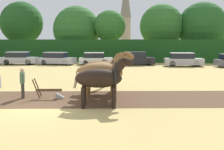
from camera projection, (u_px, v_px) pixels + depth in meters
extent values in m
plane|color=tan|center=(33.00, 108.00, 12.34)|extent=(240.00, 240.00, 0.00)
cube|color=brown|center=(13.00, 99.00, 14.26)|extent=(29.82, 8.29, 0.01)
cube|color=#194719|center=(111.00, 51.00, 38.65)|extent=(68.60, 1.60, 3.09)
cylinder|color=#4C3823|center=(23.00, 47.00, 46.30)|extent=(0.44, 0.44, 3.89)
sphere|color=#1E4C1E|center=(22.00, 23.00, 45.83)|extent=(6.90, 6.90, 6.90)
cylinder|color=#4C3823|center=(77.00, 51.00, 43.96)|extent=(0.44, 0.44, 2.62)
sphere|color=#2D6628|center=(77.00, 30.00, 43.56)|extent=(7.28, 7.28, 7.28)
cylinder|color=#4C3823|center=(110.00, 48.00, 42.25)|extent=(0.44, 0.44, 3.78)
sphere|color=#2D6628|center=(110.00, 26.00, 41.86)|extent=(4.75, 4.75, 4.75)
cylinder|color=brown|center=(161.00, 49.00, 43.49)|extent=(0.44, 0.44, 3.31)
sphere|color=#2D6628|center=(162.00, 26.00, 43.06)|extent=(6.71, 6.71, 6.71)
cylinder|color=#4C3823|center=(201.00, 50.00, 43.14)|extent=(0.44, 0.44, 2.98)
sphere|color=#235623|center=(202.00, 27.00, 42.70)|extent=(7.45, 7.45, 7.45)
cylinder|color=gray|center=(125.00, 34.00, 81.44)|extent=(2.96, 2.96, 9.50)
ellipsoid|color=black|center=(99.00, 78.00, 12.31)|extent=(2.17, 1.15, 0.82)
cylinder|color=black|center=(114.00, 96.00, 12.66)|extent=(0.18, 0.18, 0.93)
cylinder|color=black|center=(114.00, 98.00, 12.19)|extent=(0.18, 0.18, 0.93)
cylinder|color=black|center=(84.00, 96.00, 12.64)|extent=(0.18, 0.18, 0.93)
cylinder|color=black|center=(83.00, 98.00, 12.17)|extent=(0.18, 0.18, 0.93)
cylinder|color=black|center=(119.00, 68.00, 12.27)|extent=(0.79, 0.49, 0.82)
ellipsoid|color=black|center=(127.00, 62.00, 12.24)|extent=(0.71, 0.35, 0.54)
cube|color=gray|center=(122.00, 64.00, 12.25)|extent=(0.39, 0.13, 0.51)
cylinder|color=gray|center=(76.00, 80.00, 12.31)|extent=(0.31, 0.16, 0.71)
torus|color=black|center=(115.00, 77.00, 12.32)|extent=(0.23, 0.85, 0.85)
ellipsoid|color=brown|center=(99.00, 73.00, 13.53)|extent=(2.38, 1.31, 0.95)
cylinder|color=brown|center=(114.00, 90.00, 13.93)|extent=(0.18, 0.18, 0.97)
cylinder|color=brown|center=(115.00, 92.00, 13.38)|extent=(0.18, 0.18, 0.97)
cylinder|color=brown|center=(85.00, 90.00, 13.91)|extent=(0.18, 0.18, 0.97)
cylinder|color=brown|center=(84.00, 92.00, 13.36)|extent=(0.18, 0.18, 0.97)
cylinder|color=brown|center=(119.00, 62.00, 13.49)|extent=(0.91, 0.57, 0.95)
ellipsoid|color=brown|center=(128.00, 56.00, 13.45)|extent=(0.71, 0.35, 0.54)
cube|color=gray|center=(123.00, 58.00, 13.46)|extent=(0.44, 0.14, 0.59)
cylinder|color=gray|center=(77.00, 75.00, 13.53)|extent=(0.31, 0.16, 0.71)
torus|color=black|center=(116.00, 71.00, 13.54)|extent=(0.24, 0.97, 0.96)
ellipsoid|color=brown|center=(100.00, 70.00, 14.77)|extent=(2.07, 1.18, 0.87)
cylinder|color=brown|center=(112.00, 86.00, 15.14)|extent=(0.18, 0.18, 1.01)
cylinder|color=brown|center=(112.00, 88.00, 14.64)|extent=(0.18, 0.18, 1.01)
cylinder|color=brown|center=(88.00, 86.00, 15.12)|extent=(0.18, 0.18, 1.01)
cylinder|color=brown|center=(88.00, 88.00, 14.62)|extent=(0.18, 0.18, 1.01)
cylinder|color=brown|center=(116.00, 61.00, 14.73)|extent=(0.80, 0.51, 0.83)
ellipsoid|color=brown|center=(123.00, 56.00, 14.70)|extent=(0.71, 0.35, 0.54)
cube|color=black|center=(119.00, 58.00, 14.71)|extent=(0.39, 0.13, 0.51)
cylinder|color=black|center=(82.00, 72.00, 14.77)|extent=(0.31, 0.16, 0.71)
torus|color=black|center=(113.00, 69.00, 14.77)|extent=(0.23, 0.89, 0.89)
ellipsoid|color=brown|center=(101.00, 69.00, 16.01)|extent=(2.26, 1.23, 0.90)
cylinder|color=brown|center=(113.00, 83.00, 16.39)|extent=(0.18, 0.18, 0.95)
cylinder|color=brown|center=(113.00, 84.00, 15.87)|extent=(0.18, 0.18, 0.95)
cylinder|color=brown|center=(89.00, 83.00, 16.37)|extent=(0.18, 0.18, 0.95)
cylinder|color=brown|center=(88.00, 85.00, 15.85)|extent=(0.18, 0.18, 0.95)
cylinder|color=brown|center=(117.00, 61.00, 15.97)|extent=(0.81, 0.53, 0.83)
ellipsoid|color=brown|center=(123.00, 56.00, 15.94)|extent=(0.71, 0.35, 0.54)
cube|color=black|center=(120.00, 57.00, 15.95)|extent=(0.39, 0.13, 0.51)
cylinder|color=black|center=(83.00, 70.00, 16.01)|extent=(0.31, 0.16, 0.71)
torus|color=black|center=(114.00, 67.00, 16.01)|extent=(0.24, 0.92, 0.91)
cube|color=#4C331E|center=(49.00, 90.00, 14.23)|extent=(1.32, 0.28, 0.12)
cube|color=#939399|center=(59.00, 97.00, 14.28)|extent=(0.50, 0.26, 0.39)
cylinder|color=#4C331E|center=(38.00, 87.00, 14.41)|extent=(0.40, 0.11, 0.96)
cylinder|color=#4C331E|center=(36.00, 89.00, 14.01)|extent=(0.40, 0.11, 0.96)
cylinder|color=#38332D|center=(23.00, 90.00, 14.49)|extent=(0.14, 0.14, 0.78)
cylinder|color=#38332D|center=(23.00, 91.00, 14.29)|extent=(0.14, 0.14, 0.78)
cube|color=#4C6B4C|center=(22.00, 78.00, 14.31)|extent=(0.33, 0.50, 0.55)
sphere|color=tan|center=(22.00, 70.00, 14.26)|extent=(0.21, 0.21, 0.21)
cylinder|color=#4C6B4C|center=(23.00, 77.00, 14.58)|extent=(0.09, 0.09, 0.52)
cylinder|color=#4C6B4C|center=(22.00, 79.00, 14.04)|extent=(0.09, 0.09, 0.52)
cylinder|color=#28334C|center=(105.00, 80.00, 17.80)|extent=(0.14, 0.14, 0.86)
cylinder|color=#28334C|center=(103.00, 81.00, 17.60)|extent=(0.14, 0.14, 0.86)
cube|color=#3D5184|center=(104.00, 69.00, 17.61)|extent=(0.35, 0.54, 0.61)
sphere|color=tan|center=(104.00, 62.00, 17.55)|extent=(0.23, 0.23, 0.23)
cylinder|color=#3D5184|center=(106.00, 69.00, 17.87)|extent=(0.09, 0.09, 0.57)
cylinder|color=#3D5184|center=(102.00, 70.00, 17.35)|extent=(0.09, 0.09, 0.57)
cylinder|color=#42382D|center=(104.00, 61.00, 17.55)|extent=(0.44, 0.44, 0.02)
cylinder|color=#42382D|center=(104.00, 60.00, 17.54)|extent=(0.22, 0.22, 0.10)
cylinder|color=#B7B7BC|center=(0.00, 82.00, 12.40)|extent=(0.09, 0.09, 0.57)
cube|color=#A8A8B2|center=(20.00, 60.00, 34.51)|extent=(4.39, 2.27, 0.72)
cube|color=black|center=(18.00, 55.00, 34.43)|extent=(2.69, 1.91, 0.60)
cube|color=#A8A8B2|center=(18.00, 52.00, 34.39)|extent=(2.69, 1.91, 0.06)
cylinder|color=black|center=(32.00, 61.00, 35.31)|extent=(0.70, 0.29, 0.68)
cylinder|color=black|center=(28.00, 62.00, 33.71)|extent=(0.70, 0.29, 0.68)
cylinder|color=black|center=(12.00, 61.00, 35.36)|extent=(0.70, 0.29, 0.68)
cylinder|color=black|center=(7.00, 62.00, 33.76)|extent=(0.70, 0.29, 0.68)
cube|color=#A8A8B2|center=(57.00, 60.00, 34.33)|extent=(4.63, 2.39, 0.70)
cube|color=black|center=(56.00, 55.00, 34.31)|extent=(2.85, 1.97, 0.59)
cube|color=#A8A8B2|center=(56.00, 52.00, 34.27)|extent=(2.85, 1.97, 0.06)
cylinder|color=black|center=(70.00, 62.00, 34.77)|extent=(0.63, 0.30, 0.61)
cylinder|color=black|center=(65.00, 63.00, 33.24)|extent=(0.63, 0.30, 0.61)
cylinder|color=black|center=(50.00, 62.00, 35.47)|extent=(0.63, 0.30, 0.61)
cylinder|color=black|center=(44.00, 62.00, 33.95)|extent=(0.63, 0.30, 0.61)
cube|color=silver|center=(96.00, 61.00, 34.19)|extent=(4.26, 2.40, 0.69)
cube|color=black|center=(94.00, 55.00, 34.10)|extent=(2.65, 1.95, 0.58)
cube|color=silver|center=(94.00, 53.00, 34.07)|extent=(2.65, 1.95, 0.06)
cylinder|color=black|center=(106.00, 62.00, 35.03)|extent=(0.63, 0.32, 0.60)
cylinder|color=black|center=(106.00, 63.00, 33.53)|extent=(0.63, 0.32, 0.60)
cylinder|color=black|center=(86.00, 62.00, 34.91)|extent=(0.63, 0.32, 0.60)
cylinder|color=black|center=(85.00, 63.00, 33.41)|extent=(0.63, 0.32, 0.60)
cube|color=black|center=(136.00, 60.00, 33.79)|extent=(4.54, 2.52, 0.74)
cube|color=black|center=(135.00, 55.00, 33.70)|extent=(2.82, 2.03, 0.61)
cube|color=black|center=(135.00, 52.00, 33.66)|extent=(2.82, 2.03, 0.06)
cylinder|color=black|center=(146.00, 62.00, 34.66)|extent=(0.70, 0.34, 0.67)
cylinder|color=black|center=(148.00, 63.00, 33.13)|extent=(0.70, 0.34, 0.67)
cylinder|color=black|center=(125.00, 62.00, 34.51)|extent=(0.70, 0.34, 0.67)
cylinder|color=black|center=(126.00, 63.00, 32.98)|extent=(0.70, 0.34, 0.67)
cube|color=#A8A8B2|center=(184.00, 61.00, 32.29)|extent=(4.40, 2.01, 0.72)
cube|color=black|center=(182.00, 56.00, 32.23)|extent=(2.66, 1.76, 0.59)
cube|color=#A8A8B2|center=(182.00, 53.00, 32.19)|extent=(2.66, 1.76, 0.06)
cylinder|color=black|center=(194.00, 63.00, 33.01)|extent=(0.69, 0.25, 0.68)
cylinder|color=black|center=(197.00, 64.00, 31.40)|extent=(0.69, 0.25, 0.68)
cylinder|color=black|center=(171.00, 63.00, 33.24)|extent=(0.69, 0.25, 0.68)
cylinder|color=black|center=(173.00, 64.00, 31.63)|extent=(0.69, 0.25, 0.68)
cylinder|color=black|center=(220.00, 64.00, 32.07)|extent=(0.67, 0.34, 0.64)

